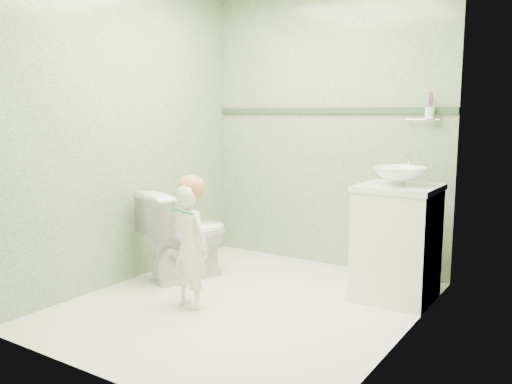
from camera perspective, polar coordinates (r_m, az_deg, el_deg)
The scene contains 12 objects.
ground at distance 3.79m, azimuth -1.27°, elevation -12.03°, with size 2.50×2.50×0.00m, color silver.
room_shell at distance 3.55m, azimuth -1.33°, elevation 6.42°, with size 2.50×2.54×2.40m.
trim_stripe at distance 4.62m, azimuth 7.47°, elevation 8.68°, with size 2.20×0.02×0.05m, color #315035.
vanity at distance 3.92m, azimuth 14.90°, elevation -5.49°, with size 0.52×0.50×0.80m, color silver.
counter at distance 3.85m, azimuth 15.13°, elevation 0.45°, with size 0.54×0.52×0.04m, color white.
basin at distance 3.84m, azimuth 15.18°, elevation 1.69°, with size 0.37×0.37×0.13m, color white.
faucet at distance 4.00m, azimuth 16.05°, elevation 3.08°, with size 0.03×0.13×0.18m.
cup_holder at distance 4.26m, azimuth 18.12°, elevation 8.13°, with size 0.26×0.07×0.21m.
toilet at distance 4.31m, azimuth -7.52°, elevation -4.54°, with size 0.41×0.71×0.72m, color white.
toddler at distance 3.65m, azimuth -7.10°, elevation -5.83°, with size 0.31×0.21×0.86m, color silver.
hair_cap at distance 3.59m, azimuth -6.95°, elevation 0.36°, with size 0.19×0.19×0.19m, color #BD7147.
teal_toothbrush at distance 3.46m, azimuth -7.88°, elevation -2.00°, with size 0.11×0.14×0.08m.
Camera 1 is at (2.01, -2.93, 1.33)m, focal length 37.13 mm.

